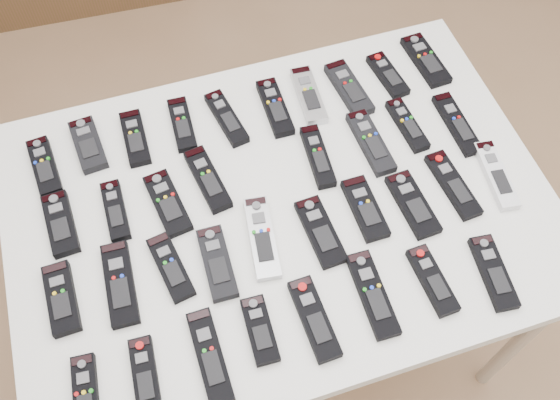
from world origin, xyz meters
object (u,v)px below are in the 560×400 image
object	(u,v)px
remote_7	(349,89)
remote_15	(371,142)
remote_1	(88,145)
remote_11	(115,211)
remote_32	(314,319)
remote_5	(275,108)
remote_16	(407,125)
remote_30	(210,356)
remote_18	(61,298)
remote_22	(262,238)
remote_34	(432,280)
remote_8	(388,75)
remote_28	(86,399)
remote_0	(45,167)
remote_12	(168,203)
remote_35	(493,272)
remote_25	(413,204)
remote_29	(145,376)
remote_27	(496,175)
remote_9	(426,60)
remote_6	(309,96)
remote_4	(227,118)
remote_13	(208,179)
remote_20	(171,267)
remote_19	(120,284)
remote_23	(320,232)
remote_24	(365,208)
remote_33	(373,294)
remote_14	(318,157)
remote_10	(61,224)
remote_17	(457,124)
remote_31	(260,330)
remote_2	(135,138)
table	(280,217)
remote_26	(453,185)
remote_3	(182,124)

from	to	relation	value
remote_7	remote_15	bearing A→B (deg)	-99.41
remote_1	remote_11	xyz separation A→B (m)	(0.03, -0.20, -0.00)
remote_32	remote_5	bearing A→B (deg)	78.41
remote_16	remote_30	xyz separation A→B (m)	(-0.62, -0.42, -0.00)
remote_16	remote_18	bearing A→B (deg)	-170.85
remote_22	remote_34	world-z (taller)	remote_34
remote_8	remote_28	bearing A→B (deg)	-152.95
remote_18	remote_30	size ratio (longest dim) A/B	0.82
remote_18	remote_0	bearing A→B (deg)	87.36
remote_12	remote_35	xyz separation A→B (m)	(0.63, -0.39, 0.00)
remote_16	remote_34	bearing A→B (deg)	-110.32
remote_25	remote_29	xyz separation A→B (m)	(-0.67, -0.20, 0.00)
remote_28	remote_27	bearing A→B (deg)	16.89
remote_9	remote_28	world-z (taller)	same
remote_6	remote_4	bearing A→B (deg)	-174.69
remote_13	remote_20	world-z (taller)	remote_13
remote_7	remote_19	world-z (taller)	remote_7
remote_23	remote_27	bearing A→B (deg)	-1.15
remote_5	remote_8	world-z (taller)	remote_5
remote_20	remote_24	size ratio (longest dim) A/B	0.99
remote_28	remote_33	size ratio (longest dim) A/B	0.87
remote_25	remote_18	bearing A→B (deg)	175.74
remote_29	remote_32	bearing A→B (deg)	4.81
remote_5	remote_7	xyz separation A→B (m)	(0.20, 0.00, 0.00)
remote_8	remote_14	distance (m)	0.33
remote_10	remote_27	world-z (taller)	remote_10
remote_17	remote_12	bearing A→B (deg)	179.98
remote_11	remote_28	xyz separation A→B (m)	(-0.13, -0.40, 0.00)
remote_10	remote_17	bearing A→B (deg)	-4.10
remote_24	remote_16	bearing A→B (deg)	44.89
remote_32	remote_18	bearing A→B (deg)	155.15
remote_4	remote_20	bearing A→B (deg)	-131.67
remote_14	remote_18	distance (m)	0.66
remote_17	remote_31	world-z (taller)	remote_31
remote_2	remote_15	bearing A→B (deg)	-18.19
table	remote_2	size ratio (longest dim) A/B	7.69
remote_6	remote_10	bearing A→B (deg)	-160.54
remote_31	remote_12	bearing A→B (deg)	110.09
remote_2	remote_31	distance (m)	0.58
remote_33	remote_26	bearing A→B (deg)	36.30
remote_6	remote_30	size ratio (longest dim) A/B	0.92
remote_6	remote_12	world-z (taller)	remote_6
remote_32	remote_19	bearing A→B (deg)	149.14
remote_0	remote_7	distance (m)	0.78
remote_17	remote_28	size ratio (longest dim) A/B	1.12
remote_11	remote_13	bearing A→B (deg)	4.68
remote_3	remote_34	bearing A→B (deg)	-51.67
remote_12	remote_23	xyz separation A→B (m)	(0.31, -0.18, -0.00)
remote_35	remote_14	bearing A→B (deg)	128.89
remote_5	remote_34	size ratio (longest dim) A/B	1.10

